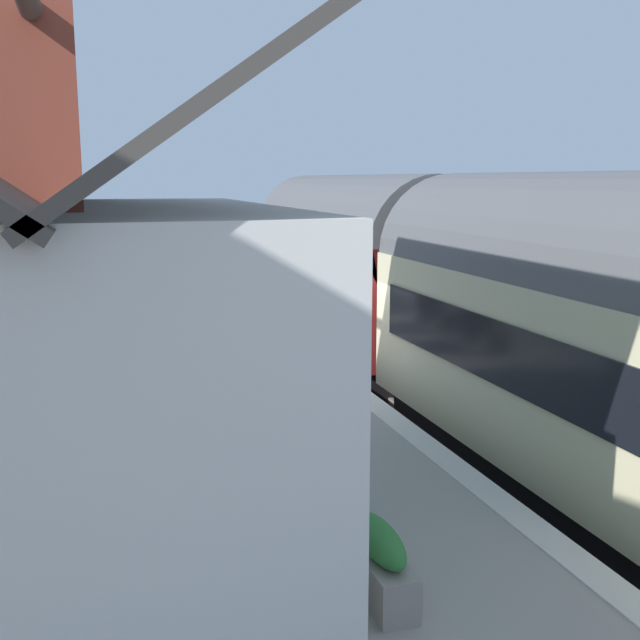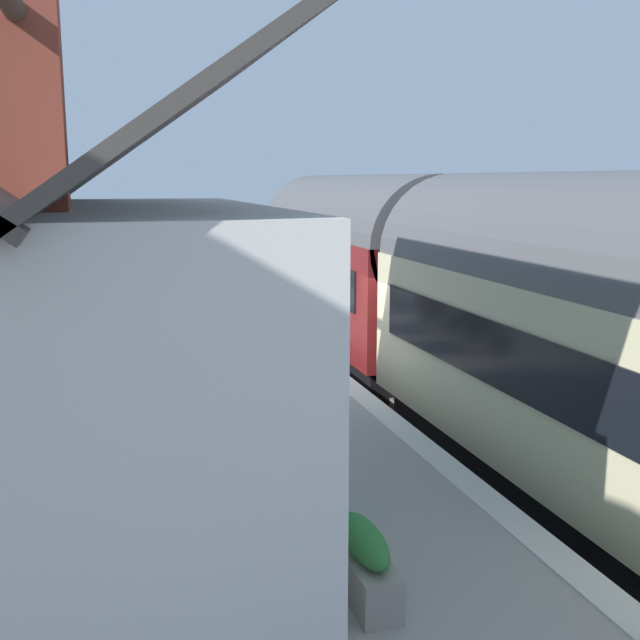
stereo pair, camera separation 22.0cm
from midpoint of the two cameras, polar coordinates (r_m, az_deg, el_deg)
ground_plane at (r=13.47m, az=7.08°, el=-7.88°), size 160.00×160.00×0.00m
platform at (r=12.37m, az=-10.89°, el=-7.50°), size 32.00×6.24×0.89m
platform_edge_coping at (r=12.81m, az=2.29°, el=-4.56°), size 32.00×0.36×0.02m
rail_near at (r=14.14m, az=13.19°, el=-6.89°), size 52.00×0.08×0.14m
rail_far at (r=13.52m, az=7.80°, el=-7.52°), size 52.00×0.08×0.14m
train at (r=10.30m, az=19.86°, el=-1.39°), size 26.50×2.73×4.32m
station_building at (r=7.31m, az=-18.62°, el=-3.15°), size 5.86×4.21×5.55m
bench_mid_platform at (r=23.06m, az=-10.99°, el=3.18°), size 1.41×0.46×0.88m
bench_platform_end at (r=13.73m, az=-7.92°, el=-1.62°), size 1.41×0.45×0.88m
bench_by_lamp at (r=18.36m, az=-9.78°, el=1.38°), size 1.41×0.45×0.88m
bench_near_building at (r=15.76m, az=-8.81°, el=-0.08°), size 1.42×0.49×0.88m
planter_edge_near at (r=22.99m, az=-14.78°, el=3.07°), size 0.71×0.71×0.99m
planter_corner_building at (r=6.45m, az=4.32°, el=-17.56°), size 1.01×0.32×0.63m
planter_by_door at (r=13.57m, az=-19.48°, el=-2.10°), size 0.63×0.63×0.98m
planter_under_sign at (r=16.73m, az=-18.35°, el=-0.47°), size 0.81×0.32×0.64m
station_sign_board at (r=20.83m, az=-7.21°, el=4.49°), size 0.96×0.06×1.57m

